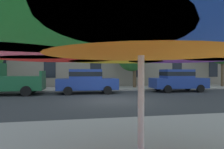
{
  "coord_description": "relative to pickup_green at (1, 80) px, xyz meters",
  "views": [
    {
      "loc": [
        -1.95,
        -10.69,
        1.63
      ],
      "look_at": [
        0.62,
        3.2,
        1.4
      ],
      "focal_mm": 31.19,
      "sensor_mm": 36.0,
      "label": 1
    }
  ],
  "objects": [
    {
      "name": "sidewalk_far",
      "position": [
        6.99,
        3.1,
        -0.97
      ],
      "size": [
        56.0,
        3.6,
        0.12
      ],
      "primitive_type": "cube",
      "color": "#9E998E",
      "rests_on": "ground"
    },
    {
      "name": "apartment_building",
      "position": [
        6.99,
        11.29,
        8.57
      ],
      "size": [
        40.25,
        12.08,
        19.2
      ],
      "color": "gray",
      "rests_on": "ground"
    },
    {
      "name": "street_tree_right",
      "position": [
        19.67,
        3.07,
        3.12
      ],
      "size": [
        3.25,
        3.06,
        5.77
      ],
      "color": "brown",
      "rests_on": "ground"
    },
    {
      "name": "street_tree_middle",
      "position": [
        10.38,
        3.37,
        2.02
      ],
      "size": [
        2.88,
        2.75,
        4.38
      ],
      "color": "brown",
      "rests_on": "ground"
    },
    {
      "name": "sedan_blue_midblock",
      "position": [
        13.08,
        -0.0,
        -0.08
      ],
      "size": [
        4.4,
        1.98,
        1.78
      ],
      "color": "navy",
      "rests_on": "ground"
    },
    {
      "name": "pickup_green",
      "position": [
        0.0,
        0.0,
        0.0
      ],
      "size": [
        5.1,
        2.12,
        2.2
      ],
      "color": "#195933",
      "rests_on": "ground"
    },
    {
      "name": "ground_plane",
      "position": [
        6.99,
        -3.7,
        -1.03
      ],
      "size": [
        120.0,
        120.0,
        0.0
      ],
      "primitive_type": "plane",
      "color": "#2D3033"
    },
    {
      "name": "patio_umbrella",
      "position": [
        5.62,
        -12.7,
        0.99
      ],
      "size": [
        3.7,
        3.7,
        2.33
      ],
      "color": "silver",
      "rests_on": "ground"
    },
    {
      "name": "sedan_blue",
      "position": [
        5.8,
        -0.0,
        -0.08
      ],
      "size": [
        4.4,
        1.98,
        1.78
      ],
      "color": "navy",
      "rests_on": "ground"
    }
  ]
}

